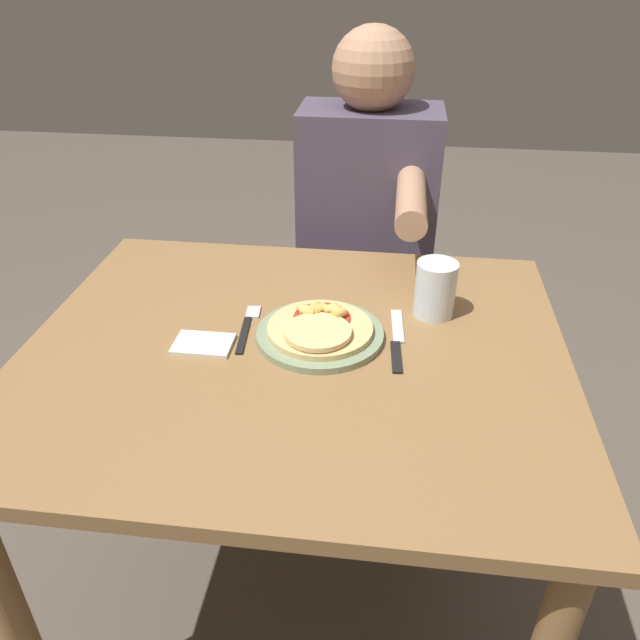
{
  "coord_description": "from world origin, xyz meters",
  "views": [
    {
      "loc": [
        0.17,
        -0.97,
        1.42
      ],
      "look_at": [
        0.05,
        0.04,
        0.79
      ],
      "focal_mm": 35.0,
      "sensor_mm": 36.0,
      "label": 1
    }
  ],
  "objects_px": {
    "fork": "(248,325)",
    "person_diner": "(367,226)",
    "pizza": "(320,327)",
    "plate": "(320,334)",
    "knife": "(397,341)",
    "drinking_glass": "(435,289)",
    "dining_table": "(295,395)"
  },
  "relations": [
    {
      "from": "pizza",
      "to": "knife",
      "type": "distance_m",
      "value": 0.15
    },
    {
      "from": "fork",
      "to": "drinking_glass",
      "type": "relative_size",
      "value": 1.51
    },
    {
      "from": "plate",
      "to": "fork",
      "type": "bearing_deg",
      "value": 171.91
    },
    {
      "from": "knife",
      "to": "drinking_glass",
      "type": "relative_size",
      "value": 1.9
    },
    {
      "from": "drinking_glass",
      "to": "person_diner",
      "type": "height_order",
      "value": "person_diner"
    },
    {
      "from": "plate",
      "to": "drinking_glass",
      "type": "distance_m",
      "value": 0.26
    },
    {
      "from": "fork",
      "to": "knife",
      "type": "height_order",
      "value": "same"
    },
    {
      "from": "knife",
      "to": "drinking_glass",
      "type": "height_order",
      "value": "drinking_glass"
    },
    {
      "from": "plate",
      "to": "fork",
      "type": "relative_size",
      "value": 1.41
    },
    {
      "from": "person_diner",
      "to": "fork",
      "type": "bearing_deg",
      "value": -108.98
    },
    {
      "from": "fork",
      "to": "person_diner",
      "type": "height_order",
      "value": "person_diner"
    },
    {
      "from": "pizza",
      "to": "fork",
      "type": "bearing_deg",
      "value": 171.42
    },
    {
      "from": "pizza",
      "to": "plate",
      "type": "bearing_deg",
      "value": 74.81
    },
    {
      "from": "fork",
      "to": "knife",
      "type": "relative_size",
      "value": 0.8
    },
    {
      "from": "fork",
      "to": "plate",
      "type": "bearing_deg",
      "value": -8.09
    },
    {
      "from": "plate",
      "to": "drinking_glass",
      "type": "relative_size",
      "value": 2.14
    },
    {
      "from": "dining_table",
      "to": "fork",
      "type": "relative_size",
      "value": 5.87
    },
    {
      "from": "knife",
      "to": "plate",
      "type": "bearing_deg",
      "value": -178.58
    },
    {
      "from": "fork",
      "to": "dining_table",
      "type": "bearing_deg",
      "value": -30.19
    },
    {
      "from": "dining_table",
      "to": "drinking_glass",
      "type": "distance_m",
      "value": 0.36
    },
    {
      "from": "fork",
      "to": "knife",
      "type": "bearing_deg",
      "value": -3.36
    },
    {
      "from": "plate",
      "to": "drinking_glass",
      "type": "height_order",
      "value": "drinking_glass"
    },
    {
      "from": "knife",
      "to": "drinking_glass",
      "type": "xyz_separation_m",
      "value": [
        0.07,
        0.12,
        0.06
      ]
    },
    {
      "from": "dining_table",
      "to": "plate",
      "type": "height_order",
      "value": "plate"
    },
    {
      "from": "knife",
      "to": "person_diner",
      "type": "bearing_deg",
      "value": 98.63
    },
    {
      "from": "person_diner",
      "to": "plate",
      "type": "bearing_deg",
      "value": -95.18
    },
    {
      "from": "knife",
      "to": "pizza",
      "type": "bearing_deg",
      "value": -178.1
    },
    {
      "from": "plate",
      "to": "knife",
      "type": "distance_m",
      "value": 0.15
    },
    {
      "from": "drinking_glass",
      "to": "person_diner",
      "type": "distance_m",
      "value": 0.53
    },
    {
      "from": "drinking_glass",
      "to": "fork",
      "type": "bearing_deg",
      "value": -165.19
    },
    {
      "from": "pizza",
      "to": "knife",
      "type": "bearing_deg",
      "value": 1.9
    },
    {
      "from": "knife",
      "to": "drinking_glass",
      "type": "distance_m",
      "value": 0.15
    }
  ]
}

